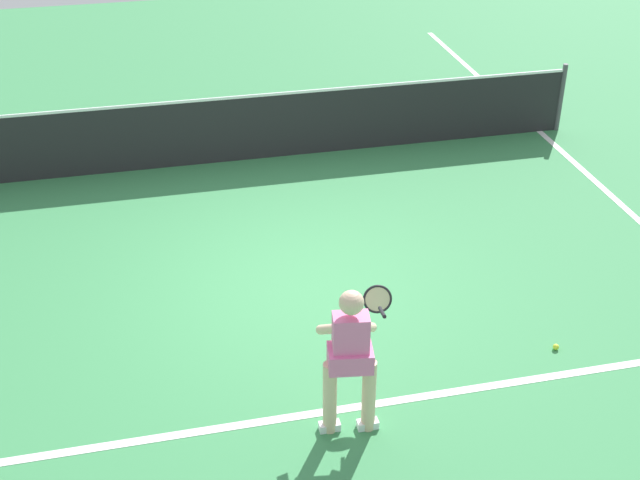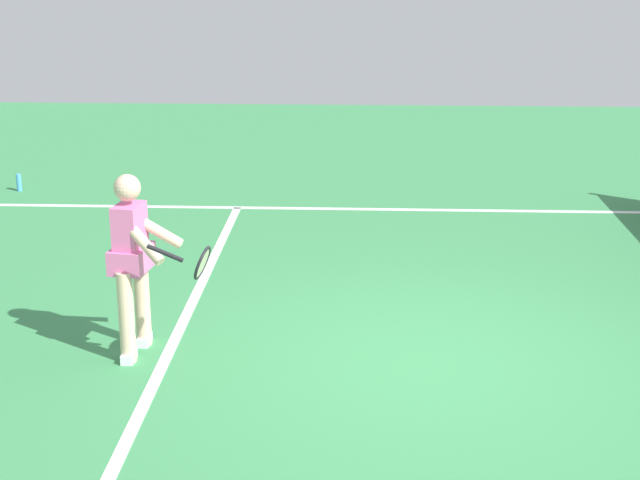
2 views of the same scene
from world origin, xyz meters
name	(u,v)px [view 1 (image 1 of 2)]	position (x,y,z in m)	size (l,w,h in m)	color
ground_plane	(302,285)	(0.00, 0.00, 0.00)	(26.04, 26.04, 0.00)	#38844C
service_line_marking	(349,408)	(0.00, -2.20, 0.00)	(9.44, 0.10, 0.01)	white
court_net	(253,127)	(0.00, 3.57, 0.52)	(10.12, 0.08, 1.12)	#4C4C51
tennis_player	(351,355)	(-0.06, -2.44, 0.85)	(0.87, 0.91, 1.55)	beige
tennis_ball_near	(556,347)	(2.37, -1.80, 0.03)	(0.07, 0.07, 0.07)	#D1E533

